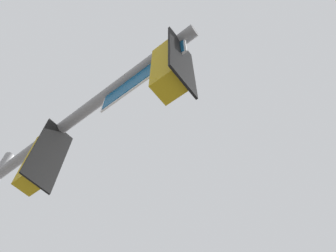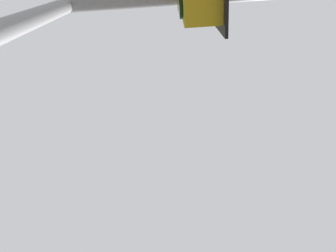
# 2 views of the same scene
# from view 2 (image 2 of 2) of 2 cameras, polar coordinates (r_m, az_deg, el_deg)

# --- Properties ---
(signal_pole_near) EXTENTS (4.56, 1.03, 6.82)m
(signal_pole_near) POSITION_cam_2_polar(r_m,az_deg,el_deg) (3.23, 11.94, 19.89)
(signal_pole_near) COLOR gray
(signal_pole_near) RESTS_ON ground_plane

